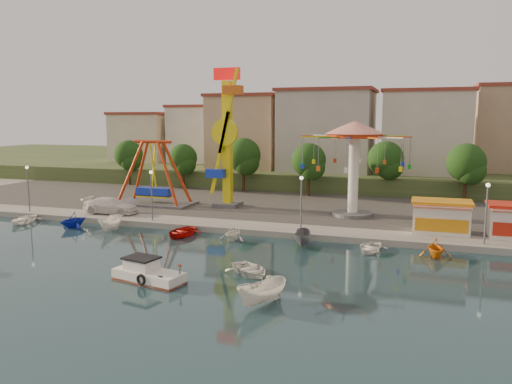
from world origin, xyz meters
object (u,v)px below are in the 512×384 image
at_px(rowboat_a, 250,269).
at_px(kamikaze_tower, 228,141).
at_px(van, 111,206).
at_px(cabin_motorboat, 147,274).
at_px(skiff, 262,293).
at_px(wave_swinger, 354,147).
at_px(pirate_ship_ride, 154,174).

bearing_deg(rowboat_a, kamikaze_tower, 65.54).
height_order(kamikaze_tower, van, kamikaze_tower).
relative_size(cabin_motorboat, skiff, 1.38).
relative_size(wave_swinger, van, 1.88).
bearing_deg(skiff, cabin_motorboat, -165.61).
bearing_deg(skiff, van, 166.14).
height_order(cabin_motorboat, rowboat_a, cabin_motorboat).
distance_m(wave_swinger, van, 27.83).
distance_m(pirate_ship_ride, rowboat_a, 29.38).
bearing_deg(skiff, kamikaze_tower, 140.67).
bearing_deg(skiff, pirate_ship_ride, 155.62).
height_order(rowboat_a, skiff, skiff).
xyz_separation_m(pirate_ship_ride, rowboat_a, (19.94, -21.21, -3.99)).
distance_m(wave_swinger, cabin_motorboat, 28.50).
height_order(kamikaze_tower, wave_swinger, kamikaze_tower).
height_order(cabin_motorboat, skiff, cabin_motorboat).
xyz_separation_m(kamikaze_tower, cabin_motorboat, (4.27, -26.11, -8.11)).
xyz_separation_m(rowboat_a, van, (-21.53, 14.30, 1.09)).
xyz_separation_m(cabin_motorboat, rowboat_a, (6.30, 3.65, -0.08)).
bearing_deg(van, skiff, -133.91).
distance_m(kamikaze_tower, van, 15.40).
bearing_deg(pirate_ship_ride, cabin_motorboat, -61.25).
xyz_separation_m(pirate_ship_ride, kamikaze_tower, (9.37, 1.25, 4.20)).
height_order(kamikaze_tower, skiff, kamikaze_tower).
relative_size(kamikaze_tower, skiff, 4.13).
xyz_separation_m(kamikaze_tower, skiff, (13.22, -27.83, -7.83)).
bearing_deg(pirate_ship_ride, van, -102.95).
bearing_deg(wave_swinger, skiff, -93.90).
bearing_deg(wave_swinger, kamikaze_tower, 176.66).
height_order(kamikaze_tower, rowboat_a, kamikaze_tower).
bearing_deg(rowboat_a, van, 96.74).
xyz_separation_m(pirate_ship_ride, van, (-1.59, -6.91, -2.90)).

